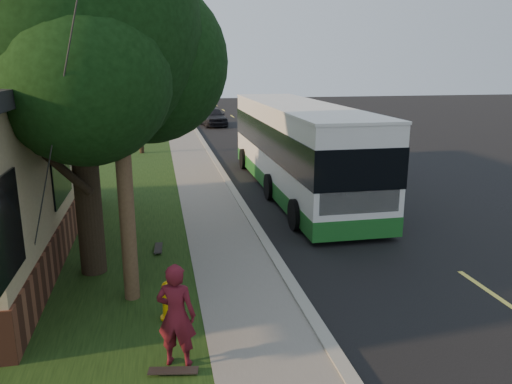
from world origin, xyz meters
TOP-DOWN VIEW (x-y plane):
  - ground at (0.00, 0.00)m, footprint 120.00×120.00m
  - road at (4.00, 10.00)m, footprint 8.00×80.00m
  - curb at (0.00, 10.00)m, footprint 0.25×80.00m
  - sidewalk at (-1.00, 10.00)m, footprint 2.00×80.00m
  - grass_verge at (-4.50, 10.00)m, footprint 5.00×80.00m
  - fire_hydrant at (-2.60, 0.00)m, footprint 0.32×0.32m
  - utility_pole at (-3.31, 0.99)m, footprint 2.86×3.21m
  - leafy_tree at (-4.17, 2.65)m, footprint 6.30×6.00m
  - bare_tree_near at (-3.50, 18.00)m, footprint 1.38×1.21m
  - bare_tree_far at (-3.00, 30.00)m, footprint 1.38×1.21m
  - traffic_signal at (0.50, 34.00)m, footprint 0.18×0.22m
  - transit_bus at (2.35, 8.94)m, footprint 2.75×11.91m
  - skateboarder at (-2.50, -1.49)m, footprint 0.71×0.58m
  - skateboard_main at (-2.77, 3.56)m, footprint 0.23×0.76m
  - skateboard_spare at (-2.59, -1.75)m, footprint 0.77×0.31m
  - distant_car at (1.50, 29.51)m, footprint 2.16×4.34m

SIDE VIEW (x-z plane):
  - ground at x=0.00m, z-range 0.00..0.00m
  - road at x=4.00m, z-range 0.00..0.01m
  - grass_verge at x=-4.50m, z-range 0.00..0.07m
  - sidewalk at x=-1.00m, z-range 0.00..0.08m
  - curb at x=0.00m, z-range 0.00..0.12m
  - skateboard_main at x=-2.77m, z-range 0.09..0.16m
  - skateboard_spare at x=-2.59m, z-range 0.09..0.16m
  - fire_hydrant at x=-2.60m, z-range 0.06..0.80m
  - distant_car at x=1.50m, z-range 0.00..1.42m
  - skateboarder at x=-2.50m, z-range 0.07..1.75m
  - transit_bus at x=2.35m, z-range 0.11..3.33m
  - bare_tree_far at x=-3.00m, z-range -0.01..4.02m
  - bare_tree_near at x=-3.50m, z-range 0.00..4.30m
  - traffic_signal at x=0.50m, z-range 0.41..5.91m
  - utility_pole at x=-3.31m, z-range 0.10..9.17m
  - leafy_tree at x=-4.17m, z-range 1.27..9.07m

